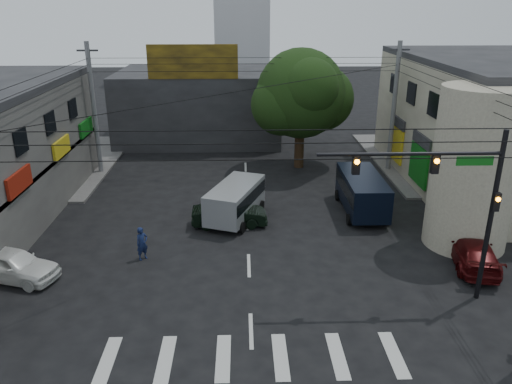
{
  "coord_description": "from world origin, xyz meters",
  "views": [
    {
      "loc": [
        -0.28,
        -18.7,
        11.58
      ],
      "look_at": [
        0.4,
        4.0,
        2.94
      ],
      "focal_mm": 35.0,
      "sensor_mm": 36.0,
      "label": 1
    }
  ],
  "objects_px": {
    "dark_sedan": "(229,214)",
    "silver_minivan": "(235,202)",
    "utility_pole_far_right": "(394,108)",
    "navy_van": "(362,194)",
    "traffic_officer": "(142,243)",
    "street_tree": "(301,94)",
    "traffic_gantry": "(453,190)",
    "utility_pole_far_left": "(94,110)",
    "white_compact": "(12,265)",
    "maroon_sedan": "(473,252)"
  },
  "relations": [
    {
      "from": "utility_pole_far_right",
      "to": "navy_van",
      "type": "bearing_deg",
      "value": -116.17
    },
    {
      "from": "silver_minivan",
      "to": "navy_van",
      "type": "relative_size",
      "value": 0.93
    },
    {
      "from": "utility_pole_far_right",
      "to": "dark_sedan",
      "type": "distance_m",
      "value": 15.36
    },
    {
      "from": "maroon_sedan",
      "to": "traffic_gantry",
      "type": "bearing_deg",
      "value": 57.54
    },
    {
      "from": "street_tree",
      "to": "dark_sedan",
      "type": "bearing_deg",
      "value": -115.6
    },
    {
      "from": "maroon_sedan",
      "to": "silver_minivan",
      "type": "xyz_separation_m",
      "value": [
        -11.17,
        5.66,
        0.36
      ]
    },
    {
      "from": "street_tree",
      "to": "white_compact",
      "type": "bearing_deg",
      "value": -132.38
    },
    {
      "from": "traffic_gantry",
      "to": "traffic_officer",
      "type": "distance_m",
      "value": 14.04
    },
    {
      "from": "white_compact",
      "to": "navy_van",
      "type": "xyz_separation_m",
      "value": [
        17.22,
        7.2,
        0.39
      ]
    },
    {
      "from": "street_tree",
      "to": "navy_van",
      "type": "relative_size",
      "value": 1.57
    },
    {
      "from": "street_tree",
      "to": "utility_pole_far_left",
      "type": "bearing_deg",
      "value": -176.05
    },
    {
      "from": "dark_sedan",
      "to": "silver_minivan",
      "type": "xyz_separation_m",
      "value": [
        0.32,
        0.83,
        0.34
      ]
    },
    {
      "from": "utility_pole_far_left",
      "to": "navy_van",
      "type": "relative_size",
      "value": 1.66
    },
    {
      "from": "dark_sedan",
      "to": "maroon_sedan",
      "type": "xyz_separation_m",
      "value": [
        11.49,
        -4.83,
        -0.02
      ]
    },
    {
      "from": "maroon_sedan",
      "to": "street_tree",
      "type": "bearing_deg",
      "value": -55.24
    },
    {
      "from": "white_compact",
      "to": "dark_sedan",
      "type": "bearing_deg",
      "value": -42.5
    },
    {
      "from": "traffic_officer",
      "to": "street_tree",
      "type": "bearing_deg",
      "value": 15.38
    },
    {
      "from": "street_tree",
      "to": "utility_pole_far_left",
      "type": "xyz_separation_m",
      "value": [
        -14.5,
        -1.0,
        -0.87
      ]
    },
    {
      "from": "traffic_gantry",
      "to": "utility_pole_far_right",
      "type": "xyz_separation_m",
      "value": [
        2.68,
        17.0,
        -0.23
      ]
    },
    {
      "from": "traffic_gantry",
      "to": "traffic_officer",
      "type": "height_order",
      "value": "traffic_gantry"
    },
    {
      "from": "traffic_gantry",
      "to": "maroon_sedan",
      "type": "xyz_separation_m",
      "value": [
        2.68,
        2.76,
        -4.17
      ]
    },
    {
      "from": "utility_pole_far_left",
      "to": "dark_sedan",
      "type": "height_order",
      "value": "utility_pole_far_left"
    },
    {
      "from": "utility_pole_far_right",
      "to": "traffic_officer",
      "type": "height_order",
      "value": "utility_pole_far_right"
    },
    {
      "from": "silver_minivan",
      "to": "utility_pole_far_left",
      "type": "bearing_deg",
      "value": 69.6
    },
    {
      "from": "maroon_sedan",
      "to": "silver_minivan",
      "type": "distance_m",
      "value": 12.53
    },
    {
      "from": "dark_sedan",
      "to": "white_compact",
      "type": "height_order",
      "value": "white_compact"
    },
    {
      "from": "utility_pole_far_right",
      "to": "maroon_sedan",
      "type": "relative_size",
      "value": 1.91
    },
    {
      "from": "utility_pole_far_right",
      "to": "traffic_officer",
      "type": "xyz_separation_m",
      "value": [
        -15.58,
        -13.19,
        -3.77
      ]
    },
    {
      "from": "traffic_gantry",
      "to": "silver_minivan",
      "type": "distance_m",
      "value": 12.56
    },
    {
      "from": "utility_pole_far_right",
      "to": "utility_pole_far_left",
      "type": "bearing_deg",
      "value": 180.0
    },
    {
      "from": "silver_minivan",
      "to": "maroon_sedan",
      "type": "bearing_deg",
      "value": -96.16
    },
    {
      "from": "white_compact",
      "to": "navy_van",
      "type": "relative_size",
      "value": 0.81
    },
    {
      "from": "utility_pole_far_left",
      "to": "white_compact",
      "type": "distance_m",
      "value": 15.39
    },
    {
      "from": "traffic_gantry",
      "to": "navy_van",
      "type": "distance_m",
      "value": 10.09
    },
    {
      "from": "utility_pole_far_right",
      "to": "navy_van",
      "type": "distance_m",
      "value": 9.25
    },
    {
      "from": "traffic_gantry",
      "to": "utility_pole_far_right",
      "type": "bearing_deg",
      "value": 81.06
    },
    {
      "from": "dark_sedan",
      "to": "white_compact",
      "type": "bearing_deg",
      "value": 117.91
    },
    {
      "from": "dark_sedan",
      "to": "utility_pole_far_left",
      "type": "bearing_deg",
      "value": 43.26
    },
    {
      "from": "silver_minivan",
      "to": "traffic_officer",
      "type": "bearing_deg",
      "value": 157.01
    },
    {
      "from": "utility_pole_far_right",
      "to": "silver_minivan",
      "type": "bearing_deg",
      "value": -142.47
    },
    {
      "from": "street_tree",
      "to": "silver_minivan",
      "type": "bearing_deg",
      "value": -116.0
    },
    {
      "from": "street_tree",
      "to": "traffic_officer",
      "type": "relative_size",
      "value": 5.27
    },
    {
      "from": "traffic_gantry",
      "to": "utility_pole_far_right",
      "type": "relative_size",
      "value": 0.78
    },
    {
      "from": "dark_sedan",
      "to": "traffic_officer",
      "type": "height_order",
      "value": "traffic_officer"
    },
    {
      "from": "navy_van",
      "to": "traffic_officer",
      "type": "bearing_deg",
      "value": 115.52
    },
    {
      "from": "traffic_officer",
      "to": "traffic_gantry",
      "type": "bearing_deg",
      "value": -58.46
    },
    {
      "from": "silver_minivan",
      "to": "dark_sedan",
      "type": "bearing_deg",
      "value": 179.83
    },
    {
      "from": "street_tree",
      "to": "maroon_sedan",
      "type": "relative_size",
      "value": 1.81
    },
    {
      "from": "white_compact",
      "to": "silver_minivan",
      "type": "bearing_deg",
      "value": -39.74
    },
    {
      "from": "silver_minivan",
      "to": "traffic_gantry",
      "type": "bearing_deg",
      "value": -114.03
    }
  ]
}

